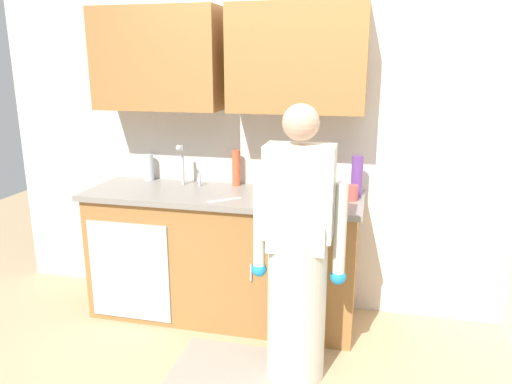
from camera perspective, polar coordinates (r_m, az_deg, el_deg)
ground_plane at (r=3.09m, az=2.66°, el=-21.24°), size 9.00×9.00×0.00m
kitchen_wall_with_uppers at (r=3.52m, az=3.82°, el=9.19°), size 4.80×0.44×2.70m
counter_cabinet at (r=3.58m, az=-3.90°, el=-7.67°), size 1.90×0.62×0.90m
countertop at (r=3.43m, az=-3.98°, el=-0.39°), size 1.96×0.66×0.04m
sink at (r=3.54m, az=-8.81°, el=0.04°), size 0.50×0.36×0.35m
person_at_sink at (r=2.81m, az=4.90°, el=-8.84°), size 0.55×0.34×1.62m
floor_mat at (r=3.17m, az=-1.93°, el=-20.02°), size 0.80×0.50×0.01m
bottle_cleaner_spray at (r=3.53m, az=1.52°, el=2.60°), size 0.07×0.07×0.26m
bottle_water_short at (r=3.47m, az=7.55°, el=2.08°), size 0.07×0.07×0.24m
bottle_soap at (r=3.85m, az=-12.51°, el=2.83°), size 0.07×0.07×0.20m
bottle_water_tall at (r=3.59m, az=-2.36°, el=2.83°), size 0.06×0.06×0.27m
bottle_dish_liquid at (r=3.38m, az=11.78°, el=1.86°), size 0.08×0.08×0.28m
cup_by_sink at (r=3.27m, az=11.25°, el=-0.10°), size 0.08×0.08×0.11m
knife_on_counter at (r=3.23m, az=-3.72°, el=-0.93°), size 0.19×0.18×0.01m
sponge at (r=3.11m, az=5.92°, el=-1.36°), size 0.11×0.07×0.03m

